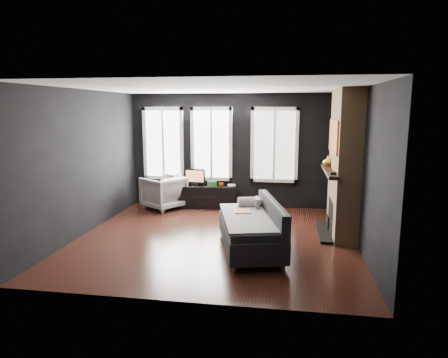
% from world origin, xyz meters
% --- Properties ---
extents(floor, '(5.00, 5.00, 0.00)m').
position_xyz_m(floor, '(0.00, 0.00, 0.00)').
color(floor, black).
rests_on(floor, ground).
extents(ceiling, '(5.00, 5.00, 0.00)m').
position_xyz_m(ceiling, '(0.00, 0.00, 2.70)').
color(ceiling, white).
rests_on(ceiling, ground).
extents(wall_back, '(5.00, 0.02, 2.70)m').
position_xyz_m(wall_back, '(0.00, 2.50, 1.35)').
color(wall_back, black).
rests_on(wall_back, ground).
extents(wall_left, '(0.02, 5.00, 2.70)m').
position_xyz_m(wall_left, '(-2.50, 0.00, 1.35)').
color(wall_left, black).
rests_on(wall_left, ground).
extents(wall_right, '(0.02, 5.00, 2.70)m').
position_xyz_m(wall_right, '(2.50, 0.00, 1.35)').
color(wall_right, black).
rests_on(wall_right, ground).
extents(windows, '(4.00, 0.16, 1.76)m').
position_xyz_m(windows, '(-0.45, 2.46, 2.38)').
color(windows, white).
rests_on(windows, wall_back).
extents(fireplace, '(0.70, 1.62, 2.70)m').
position_xyz_m(fireplace, '(2.30, 0.60, 1.35)').
color(fireplace, '#93724C').
rests_on(fireplace, floor).
extents(sofa, '(1.43, 2.15, 0.85)m').
position_xyz_m(sofa, '(0.68, -0.55, 0.42)').
color(sofa, black).
rests_on(sofa, floor).
extents(stripe_pillow, '(0.11, 0.31, 0.31)m').
position_xyz_m(stripe_pillow, '(0.75, 0.08, 0.61)').
color(stripe_pillow, gray).
rests_on(stripe_pillow, sofa).
extents(armchair, '(1.11, 1.12, 0.85)m').
position_xyz_m(armchair, '(-1.61, 1.95, 0.43)').
color(armchair, white).
rests_on(armchair, floor).
extents(media_console, '(1.57, 0.63, 0.52)m').
position_xyz_m(media_console, '(-0.69, 2.24, 0.26)').
color(media_console, black).
rests_on(media_console, floor).
extents(monitor, '(0.51, 0.15, 0.45)m').
position_xyz_m(monitor, '(-0.92, 2.25, 0.75)').
color(monitor, black).
rests_on(monitor, media_console).
extents(desk_fan, '(0.22, 0.22, 0.31)m').
position_xyz_m(desk_fan, '(-1.31, 2.21, 0.68)').
color(desk_fan, '#A1A1A1').
rests_on(desk_fan, media_console).
extents(mug, '(0.13, 0.12, 0.11)m').
position_xyz_m(mug, '(-0.29, 2.23, 0.58)').
color(mug, '#F53601').
rests_on(mug, media_console).
extents(book, '(0.18, 0.05, 0.25)m').
position_xyz_m(book, '(-0.14, 2.35, 0.65)').
color(book, '#AEA38C').
rests_on(book, media_console).
extents(storage_box, '(0.24, 0.18, 0.12)m').
position_xyz_m(storage_box, '(-0.50, 2.20, 0.58)').
color(storage_box, '#246728').
rests_on(storage_box, media_console).
extents(mantel_vase, '(0.24, 0.24, 0.20)m').
position_xyz_m(mantel_vase, '(2.05, 1.05, 1.33)').
color(mantel_vase, gold).
rests_on(mantel_vase, fireplace).
extents(mantel_clock, '(0.14, 0.14, 0.04)m').
position_xyz_m(mantel_clock, '(2.05, 0.05, 1.25)').
color(mantel_clock, black).
rests_on(mantel_clock, fireplace).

